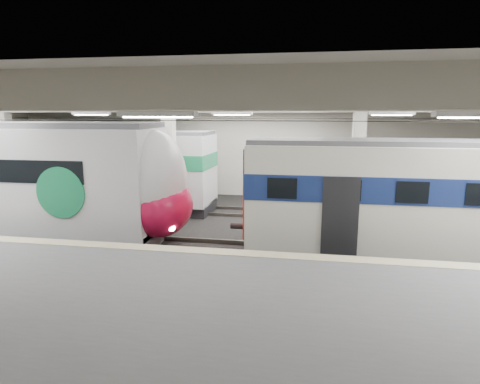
# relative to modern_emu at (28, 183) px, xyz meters

# --- Properties ---
(station_hall) EXTENTS (36.00, 24.00, 5.75)m
(station_hall) POSITION_rel_modern_emu_xyz_m (7.76, -1.74, 0.97)
(station_hall) COLOR black
(station_hall) RESTS_ON ground
(modern_emu) EXTENTS (14.42, 2.98, 4.62)m
(modern_emu) POSITION_rel_modern_emu_xyz_m (0.00, 0.00, 0.00)
(modern_emu) COLOR silver
(modern_emu) RESTS_ON ground
(older_rer) EXTENTS (12.30, 2.72, 4.11)m
(older_rer) POSITION_rel_modern_emu_xyz_m (14.81, 0.00, -0.11)
(older_rer) COLOR silver
(older_rer) RESTS_ON ground
(far_train) EXTENTS (12.75, 3.19, 4.09)m
(far_train) POSITION_rel_modern_emu_xyz_m (-0.25, 5.50, -0.16)
(far_train) COLOR silver
(far_train) RESTS_ON ground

